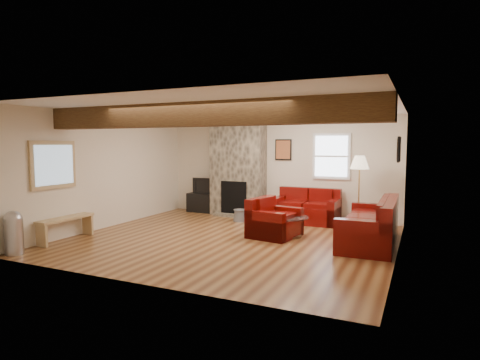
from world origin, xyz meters
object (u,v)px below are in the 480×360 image
(coffee_table, at_px, (288,227))
(television, at_px, (206,186))
(armchair_red, at_px, (275,218))
(floor_lamp, at_px, (360,166))
(sofa_three, at_px, (369,221))
(loveseat, at_px, (306,206))
(tv_cabinet, at_px, (206,203))

(coffee_table, height_order, television, television)
(armchair_red, height_order, floor_lamp, floor_lamp)
(floor_lamp, bearing_deg, sofa_three, -73.94)
(armchair_red, bearing_deg, coffee_table, -54.69)
(coffee_table, height_order, floor_lamp, floor_lamp)
(sofa_three, distance_m, loveseat, 2.19)
(loveseat, xyz_separation_m, television, (-2.84, 0.30, 0.33))
(television, xyz_separation_m, floor_lamp, (4.06, -0.47, 0.64))
(television, relative_size, floor_lamp, 0.46)
(sofa_three, distance_m, armchair_red, 1.79)
(sofa_three, relative_size, coffee_table, 2.64)
(armchair_red, distance_m, television, 3.33)
(armchair_red, relative_size, television, 1.29)
(television, bearing_deg, tv_cabinet, 0.00)
(armchair_red, xyz_separation_m, coffee_table, (0.24, 0.11, -0.18))
(sofa_three, bearing_deg, coffee_table, -88.45)
(sofa_three, distance_m, tv_cabinet, 4.79)
(sofa_three, bearing_deg, floor_lamp, -164.64)
(tv_cabinet, xyz_separation_m, television, (0.00, 0.00, 0.47))
(tv_cabinet, height_order, floor_lamp, floor_lamp)
(loveseat, relative_size, television, 2.03)
(sofa_three, distance_m, television, 4.80)
(floor_lamp, bearing_deg, loveseat, 172.14)
(loveseat, relative_size, tv_cabinet, 1.46)
(sofa_three, xyz_separation_m, coffee_table, (-1.54, -0.06, -0.22))
(loveseat, bearing_deg, floor_lamp, -7.63)
(loveseat, xyz_separation_m, tv_cabinet, (-2.84, 0.30, -0.14))
(sofa_three, bearing_deg, armchair_red, -85.11)
(tv_cabinet, bearing_deg, television, 0.00)
(loveseat, distance_m, armchair_red, 1.68)
(sofa_three, bearing_deg, television, -112.74)
(loveseat, xyz_separation_m, armchair_red, (-0.18, -1.67, -0.01))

